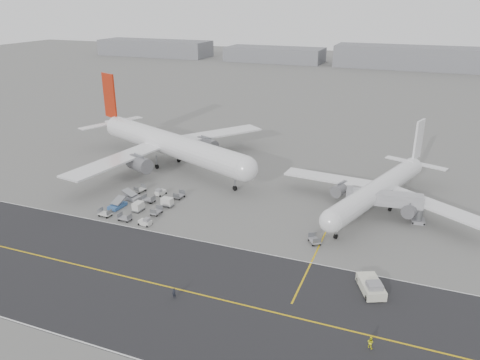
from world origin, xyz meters
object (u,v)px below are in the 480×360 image
at_px(pushback_tug, 371,286).
at_px(jet_bridge, 385,200).
at_px(airliner_b, 380,188).
at_px(airliner_a, 168,143).
at_px(ground_crew_b, 370,342).
at_px(ground_crew_a, 174,293).

bearing_deg(pushback_tug, jet_bridge, 67.14).
bearing_deg(pushback_tug, airliner_b, 69.82).
height_order(airliner_a, ground_crew_b, airliner_a).
distance_m(airliner_b, jet_bridge, 5.54).
relative_size(jet_bridge, ground_crew_a, 9.34).
distance_m(ground_crew_a, ground_crew_b, 29.92).
height_order(jet_bridge, ground_crew_a, jet_bridge).
bearing_deg(airliner_b, pushback_tug, -66.77).
relative_size(airliner_b, jet_bridge, 2.72).
distance_m(pushback_tug, jet_bridge, 28.31).
relative_size(airliner_a, ground_crew_b, 34.51).
bearing_deg(jet_bridge, ground_crew_b, -93.45).
distance_m(pushback_tug, ground_crew_a, 31.32).
bearing_deg(airliner_b, ground_crew_b, -66.18).
bearing_deg(airliner_b, airliner_a, -168.55).
height_order(airliner_a, ground_crew_a, airliner_a).
bearing_deg(ground_crew_a, ground_crew_b, 4.60).
relative_size(pushback_tug, ground_crew_b, 4.69).
bearing_deg(ground_crew_b, airliner_a, -17.54).
height_order(airliner_a, airliner_b, airliner_a).
bearing_deg(ground_crew_b, airliner_b, -61.27).
relative_size(pushback_tug, jet_bridge, 0.51).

